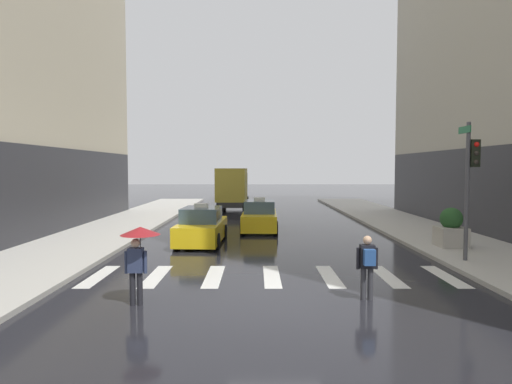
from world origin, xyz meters
TOP-DOWN VIEW (x-y plane):
  - ground_plane at (0.00, 0.00)m, footprint 160.00×160.00m
  - crosswalk_markings at (-0.00, 3.00)m, footprint 11.30×2.80m
  - traffic_light_pole at (6.93, 4.65)m, footprint 0.44×0.84m
  - taxi_lead at (-2.92, 8.94)m, footprint 2.06×4.60m
  - taxi_second at (-0.30, 12.99)m, footprint 2.01×4.58m
  - box_truck at (-2.35, 24.54)m, footprint 2.38×7.58m
  - pedestrian_with_umbrella at (-3.35, 0.15)m, footprint 0.96×0.96m
  - pedestrian_with_backpack at (2.34, 0.56)m, footprint 0.55×0.43m
  - planter_near_corner at (7.52, 7.33)m, footprint 1.10×1.10m

SIDE VIEW (x-z plane):
  - ground_plane at x=0.00m, z-range 0.00..0.00m
  - crosswalk_markings at x=0.00m, z-range 0.00..0.01m
  - taxi_lead at x=-2.92m, z-range -0.18..1.63m
  - taxi_second at x=-0.30m, z-range -0.18..1.63m
  - planter_near_corner at x=7.52m, z-range 0.07..1.67m
  - pedestrian_with_backpack at x=2.34m, z-range 0.15..1.80m
  - pedestrian_with_umbrella at x=-3.35m, z-range 0.55..2.49m
  - box_truck at x=-2.35m, z-range 0.18..3.53m
  - traffic_light_pole at x=6.93m, z-range 0.86..5.66m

